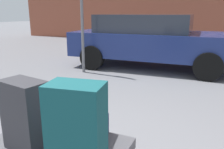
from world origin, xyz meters
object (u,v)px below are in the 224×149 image
Objects in this scene: parked_car at (151,40)px; no_parking_sign at (82,9)px; suitcase_charcoal_front_right at (26,116)px; suitcase_navy_front_left at (71,128)px; suitcase_teal_stacked_top at (77,132)px.

no_parking_sign is (-1.37, -1.27, 0.79)m from parked_car.
suitcase_charcoal_front_right is 0.42m from suitcase_navy_front_left.
parked_car reaches higher than suitcase_navy_front_left.
parked_car is (-0.26, 4.87, 0.12)m from suitcase_charcoal_front_right.
suitcase_charcoal_front_right is 0.96× the size of suitcase_navy_front_left.
no_parking_sign is at bearing 111.50° from suitcase_teal_stacked_top.
parked_car is 2.03m from no_parking_sign.
suitcase_navy_front_left is at bearing 120.66° from suitcase_teal_stacked_top.
no_parking_sign is (-1.87, 3.31, 1.11)m from suitcase_navy_front_left.
suitcase_navy_front_left is 0.14× the size of parked_car.
suitcase_navy_front_left is 0.92× the size of suitcase_teal_stacked_top.
suitcase_teal_stacked_top is (0.58, -0.12, 0.04)m from suitcase_charcoal_front_right.
suitcase_teal_stacked_top is 4.41m from no_parking_sign.
no_parking_sign reaches higher than suitcase_charcoal_front_right.
parked_car is at bearing 85.52° from suitcase_navy_front_left.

